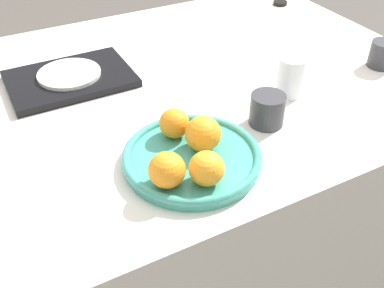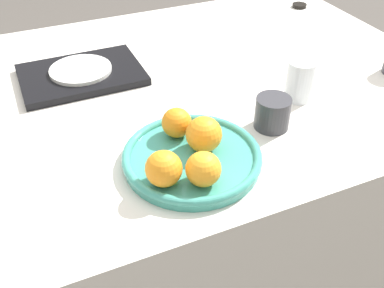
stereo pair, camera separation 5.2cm
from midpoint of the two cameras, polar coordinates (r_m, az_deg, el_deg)
ground_plane at (r=1.70m, az=-2.02°, el=-15.62°), size 12.00×12.00×0.00m
table at (r=1.41m, az=-2.35°, el=-6.26°), size 1.56×1.02×0.77m
fruit_platter at (r=0.91m, az=1.63°, el=-1.76°), size 0.29×0.29×0.03m
orange_0 at (r=0.91m, az=3.16°, el=1.20°), size 0.07×0.07×0.07m
orange_1 at (r=0.95m, az=-0.39°, el=2.69°), size 0.06×0.06×0.06m
orange_2 at (r=0.83m, az=-1.81°, el=-3.20°), size 0.07×0.07×0.07m
orange_3 at (r=0.83m, az=3.25°, el=-3.25°), size 0.07×0.07×0.07m
water_glass at (r=1.14m, az=14.83°, el=7.79°), size 0.07×0.07×0.10m
serving_tray at (r=1.24m, az=-12.70°, el=8.56°), size 0.32×0.22×0.02m
side_plate at (r=1.24m, az=-12.79°, el=9.17°), size 0.16×0.16×0.01m
cup_0 at (r=1.03m, az=11.62°, el=3.86°), size 0.08×0.08×0.07m
soy_dish at (r=1.74m, az=14.36°, el=16.66°), size 0.05×0.05×0.01m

